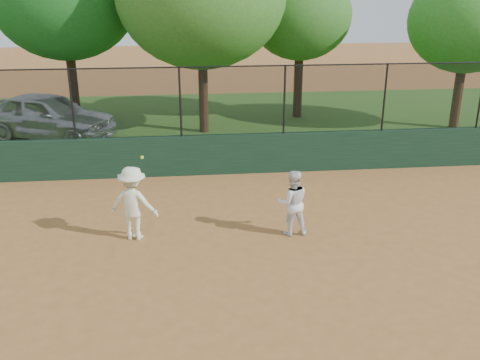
{
  "coord_description": "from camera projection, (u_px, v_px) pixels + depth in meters",
  "views": [
    {
      "loc": [
        -0.4,
        -9.06,
        5.44
      ],
      "look_at": [
        0.8,
        2.2,
        1.2
      ],
      "focal_mm": 40.0,
      "sensor_mm": 36.0,
      "label": 1
    }
  ],
  "objects": [
    {
      "name": "tree_4",
      "position": [
        468.0,
        21.0,
        19.56
      ],
      "size": [
        4.4,
        4.0,
        5.96
      ],
      "color": "#4B2F1A",
      "rests_on": "ground"
    },
    {
      "name": "fence_assembly",
      "position": [
        197.0,
        100.0,
        15.19
      ],
      "size": [
        26.0,
        0.06,
        2.0
      ],
      "color": "black",
      "rests_on": "back_wall"
    },
    {
      "name": "player_second",
      "position": [
        292.0,
        203.0,
        11.99
      ],
      "size": [
        0.76,
        0.6,
        1.52
      ],
      "primitive_type": "imported",
      "rotation": [
        0.0,
        0.0,
        3.18
      ],
      "color": "white",
      "rests_on": "ground"
    },
    {
      "name": "tree_3",
      "position": [
        301.0,
        16.0,
        21.27
      ],
      "size": [
        4.08,
        3.71,
        5.89
      ],
      "color": "#402615",
      "rests_on": "ground"
    },
    {
      "name": "player_main",
      "position": [
        133.0,
        203.0,
        11.74
      ],
      "size": [
        1.22,
        0.9,
        2.01
      ],
      "color": "#EDF1CC",
      "rests_on": "ground"
    },
    {
      "name": "parked_car",
      "position": [
        48.0,
        116.0,
        19.37
      ],
      "size": [
        5.28,
        3.75,
        1.67
      ],
      "primitive_type": "imported",
      "rotation": [
        0.0,
        0.0,
        1.16
      ],
      "color": "#A6AAB0",
      "rests_on": "ground"
    },
    {
      "name": "ground",
      "position": [
        211.0,
        279.0,
        10.39
      ],
      "size": [
        80.0,
        80.0,
        0.0
      ],
      "primitive_type": "plane",
      "color": "#A46735",
      "rests_on": "ground"
    },
    {
      "name": "back_wall",
      "position": [
        199.0,
        155.0,
        15.76
      ],
      "size": [
        26.0,
        0.2,
        1.2
      ],
      "primitive_type": "cube",
      "color": "#183522",
      "rests_on": "ground"
    },
    {
      "name": "grass_strip",
      "position": [
        195.0,
        124.0,
        21.56
      ],
      "size": [
        36.0,
        12.0,
        0.01
      ],
      "primitive_type": "cube",
      "color": "#2C581B",
      "rests_on": "ground"
    }
  ]
}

